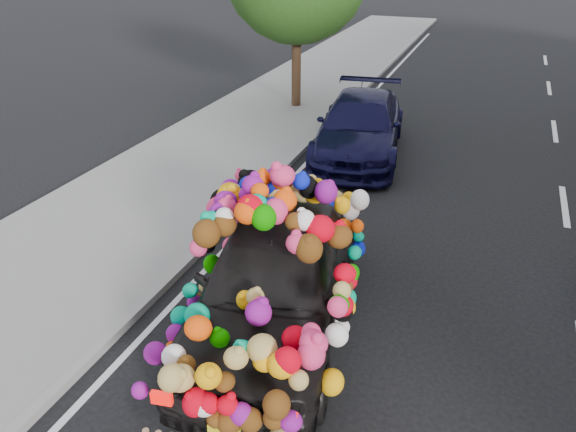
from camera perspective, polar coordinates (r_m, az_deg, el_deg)
name	(u,v)px	position (r m, az deg, el deg)	size (l,w,h in m)	color
ground	(316,307)	(8.36, 2.86, -9.25)	(100.00, 100.00, 0.00)	black
sidewalk	(77,251)	(10.25, -20.63, -3.30)	(4.00, 60.00, 0.12)	gray
kerb	(176,272)	(9.18, -11.26, -5.65)	(0.15, 60.00, 0.13)	gray
plush_art_car	(276,254)	(7.39, -1.25, -3.87)	(2.98, 5.16, 2.24)	black
navy_sedan	(360,126)	(13.85, 7.33, 9.03)	(1.96, 4.82, 1.40)	black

